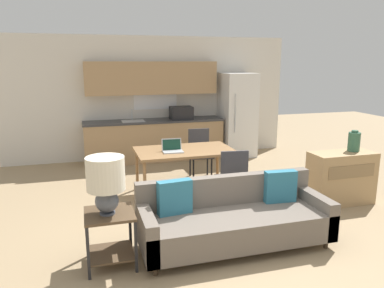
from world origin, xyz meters
name	(u,v)px	position (x,y,z in m)	size (l,w,h in m)	color
ground_plane	(225,251)	(0.00, 0.00, 0.00)	(20.00, 20.00, 0.00)	#9E8460
wall_back	(151,98)	(0.00, 4.63, 1.35)	(6.40, 0.07, 2.70)	silver
kitchen_counter	(154,122)	(0.01, 4.33, 0.84)	(3.04, 0.65, 2.15)	tan
refrigerator	(237,115)	(1.93, 4.20, 0.95)	(0.72, 0.79, 1.90)	white
dining_table	(185,153)	(0.07, 2.02, 0.68)	(1.58, 0.94, 0.74)	olive
couch	(233,219)	(0.15, 0.13, 0.33)	(2.24, 0.80, 0.82)	#3D2D1E
side_table	(110,229)	(-1.28, 0.07, 0.40)	(0.52, 0.52, 0.60)	brown
table_lamp	(106,180)	(-1.30, 0.05, 0.97)	(0.40, 0.40, 0.61)	#4C515B
credenza	(341,178)	(2.26, 0.92, 0.40)	(0.99, 0.45, 0.80)	tan
vase	(354,141)	(2.47, 0.96, 0.95)	(0.18, 0.18, 0.32)	#336047
dining_chair_near_right	(232,176)	(0.57, 1.18, 0.50)	(0.48, 0.48, 0.91)	#38383D
dining_chair_far_right	(200,151)	(0.58, 2.81, 0.50)	(0.46, 0.46, 0.91)	#38383D
laptop	(172,148)	(-0.15, 1.96, 0.79)	(0.33, 0.27, 0.20)	#B7BABC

